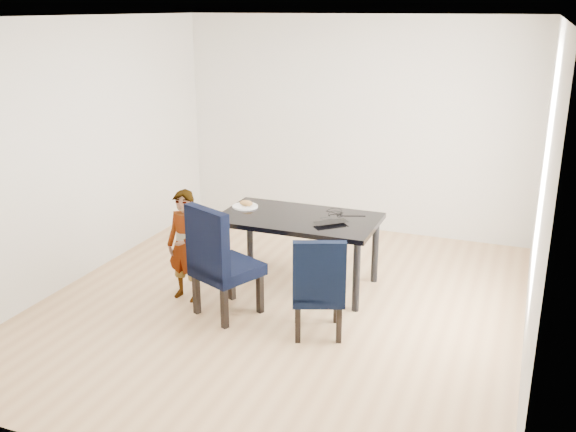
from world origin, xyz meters
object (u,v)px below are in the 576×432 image
at_px(laptop, 329,221).
at_px(chair_right, 318,284).
at_px(chair_left, 227,260).
at_px(dining_table, 298,251).
at_px(child, 185,246).
at_px(plate, 245,206).

bearing_deg(laptop, chair_right, 59.41).
xyz_separation_m(chair_left, chair_right, (0.91, -0.06, -0.08)).
distance_m(dining_table, chair_left, 0.95).
distance_m(chair_right, child, 1.45).
xyz_separation_m(chair_right, child, (-1.44, 0.20, 0.09)).
bearing_deg(laptop, chair_left, 4.31).
bearing_deg(laptop, plate, -52.21).
relative_size(chair_left, plate, 3.97).
xyz_separation_m(dining_table, laptop, (0.34, -0.07, 0.39)).
xyz_separation_m(chair_left, child, (-0.53, 0.14, 0.01)).
distance_m(chair_left, child, 0.54).
distance_m(dining_table, child, 1.17).
height_order(chair_left, laptop, chair_left).
xyz_separation_m(dining_table, chair_right, (0.52, -0.90, 0.09)).
bearing_deg(chair_left, chair_right, 20.31).
bearing_deg(dining_table, chair_right, -60.23).
relative_size(chair_left, child, 0.97).
distance_m(dining_table, laptop, 0.52).
relative_size(chair_right, laptop, 2.78).
distance_m(chair_left, chair_right, 0.92).
xyz_separation_m(chair_right, plate, (-1.16, 1.01, 0.29)).
height_order(chair_left, child, child).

